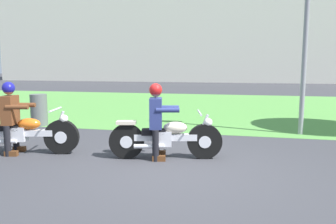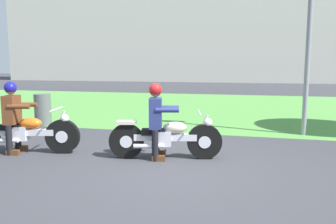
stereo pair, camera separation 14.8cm
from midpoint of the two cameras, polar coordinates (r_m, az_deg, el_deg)
The scene contains 8 objects.
ground at distance 5.67m, azimuth 1.32°, elevation -9.83°, with size 120.00×120.00×0.00m, color #38383D.
grass_verge at distance 14.48m, azimuth 9.46°, elevation 0.92°, with size 60.00×12.00×0.01m, color #549342.
stadium_facade at distance 39.19m, azimuth 15.18°, elevation 14.69°, with size 57.61×8.00×13.15m, color silver.
motorcycle_lead at distance 6.27m, azimuth 0.28°, elevation -4.37°, with size 2.08×0.77×0.88m.
rider_lead at distance 6.20m, azimuth -1.27°, elevation -0.51°, with size 0.62×0.54×1.40m.
motorcycle_follow at distance 7.23m, azimuth -22.88°, elevation -3.26°, with size 2.25×0.80×0.90m.
rider_follow at distance 7.24m, azimuth -24.26°, elevation 0.07°, with size 0.62×0.54×1.42m.
trash_can at distance 10.44m, azimuth -20.06°, elevation 0.40°, with size 0.47×0.47×0.91m, color #595E5B.
Camera 2 is at (1.29, -5.24, 1.72)m, focal length 36.00 mm.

